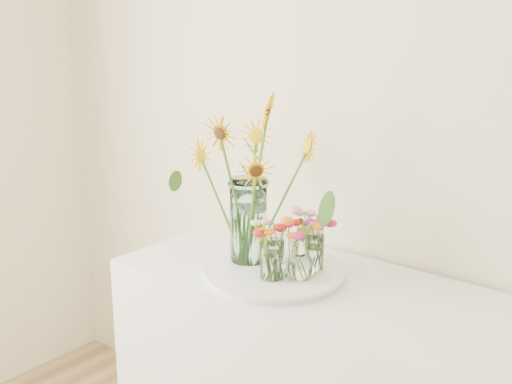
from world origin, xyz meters
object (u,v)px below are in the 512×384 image
tray (274,274)px  small_vase_b (300,258)px  small_vase_a (272,260)px  small_vase_c (313,252)px  mason_jar (248,221)px

tray → small_vase_b: (0.11, -0.01, 0.08)m
small_vase_b → small_vase_a: bearing=-137.0°
small_vase_a → small_vase_c: small_vase_a is taller
small_vase_a → small_vase_b: (0.06, 0.06, 0.00)m
tray → small_vase_c: small_vase_c is taller
mason_jar → small_vase_c: size_ratio=2.41×
tray → mason_jar: mason_jar is taller
small_vase_a → small_vase_c: 0.16m
tray → small_vase_a: size_ratio=3.39×
small_vase_a → small_vase_c: size_ratio=1.09×
small_vase_c → mason_jar: bearing=-161.2°
small_vase_b → small_vase_c: size_ratio=1.16×
mason_jar → small_vase_b: (0.23, -0.02, -0.08)m
small_vase_c → small_vase_a: bearing=-110.2°
tray → small_vase_c: (0.10, 0.08, 0.07)m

